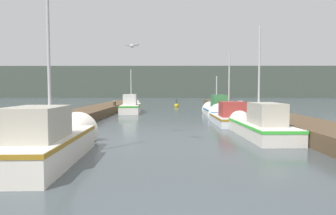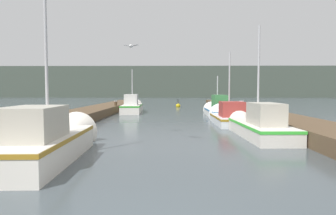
{
  "view_description": "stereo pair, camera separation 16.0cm",
  "coord_description": "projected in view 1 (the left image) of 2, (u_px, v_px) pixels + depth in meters",
  "views": [
    {
      "loc": [
        -0.02,
        -3.01,
        1.85
      ],
      "look_at": [
        -0.13,
        12.49,
        0.93
      ],
      "focal_mm": 32.0,
      "sensor_mm": 36.0,
      "label": 1
    },
    {
      "loc": [
        0.14,
        -3.01,
        1.85
      ],
      "look_at": [
        -0.13,
        12.49,
        0.93
      ],
      "focal_mm": 32.0,
      "sensor_mm": 36.0,
      "label": 2
    }
  ],
  "objects": [
    {
      "name": "fishing_boat_4",
      "position": [
        131.0,
        106.0,
        24.77
      ],
      "size": [
        1.74,
        5.9,
        3.88
      ],
      "rotation": [
        0.0,
        0.0,
        0.05
      ],
      "color": "silver",
      "rests_on": "ground_plane"
    },
    {
      "name": "fishing_boat_2",
      "position": [
        227.0,
        116.0,
        16.8
      ],
      "size": [
        1.69,
        5.03,
        4.41
      ],
      "rotation": [
        0.0,
        0.0,
        0.01
      ],
      "color": "silver",
      "rests_on": "ground_plane"
    },
    {
      "name": "dock_left",
      "position": [
        83.0,
        114.0,
        19.11
      ],
      "size": [
        2.34,
        40.0,
        0.55
      ],
      "color": "brown",
      "rests_on": "ground_plane"
    },
    {
      "name": "channel_buoy",
      "position": [
        177.0,
        106.0,
        32.08
      ],
      "size": [
        0.48,
        0.48,
        0.98
      ],
      "color": "gold",
      "rests_on": "ground_plane"
    },
    {
      "name": "mooring_piling_0",
      "position": [
        241.0,
        109.0,
        19.39
      ],
      "size": [
        0.32,
        0.32,
        1.13
      ],
      "color": "#473523",
      "rests_on": "ground_plane"
    },
    {
      "name": "distant_shore_ridge",
      "position": [
        170.0,
        83.0,
        77.6
      ],
      "size": [
        120.0,
        16.0,
        7.43
      ],
      "color": "#424C42",
      "rests_on": "ground_plane"
    },
    {
      "name": "fishing_boat_1",
      "position": [
        255.0,
        124.0,
        12.42
      ],
      "size": [
        1.64,
        5.81,
        4.82
      ],
      "rotation": [
        0.0,
        0.0,
        0.03
      ],
      "color": "silver",
      "rests_on": "ground_plane"
    },
    {
      "name": "mooring_piling_2",
      "position": [
        115.0,
        106.0,
        24.65
      ],
      "size": [
        0.27,
        0.27,
        0.94
      ],
      "color": "#473523",
      "rests_on": "ground_plane"
    },
    {
      "name": "fishing_boat_3",
      "position": [
        216.0,
        110.0,
        21.45
      ],
      "size": [
        1.44,
        5.99,
        3.22
      ],
      "rotation": [
        0.0,
        0.0,
        0.01
      ],
      "color": "silver",
      "rests_on": "ground_plane"
    },
    {
      "name": "fishing_boat_0",
      "position": [
        53.0,
        140.0,
        8.08
      ],
      "size": [
        1.74,
        5.38,
        4.96
      ],
      "rotation": [
        0.0,
        0.0,
        0.04
      ],
      "color": "silver",
      "rests_on": "ground_plane"
    },
    {
      "name": "dock_right",
      "position": [
        258.0,
        115.0,
        19.03
      ],
      "size": [
        2.34,
        40.0,
        0.55
      ],
      "color": "brown",
      "rests_on": "ground_plane"
    },
    {
      "name": "seagull_lead",
      "position": [
        132.0,
        46.0,
        11.36
      ],
      "size": [
        0.56,
        0.29,
        0.12
      ],
      "rotation": [
        0.0,
        0.0,
        6.2
      ],
      "color": "white"
    }
  ]
}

